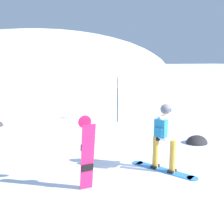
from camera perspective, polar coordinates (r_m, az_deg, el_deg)
The scene contains 6 objects.
ground_plane at distance 6.81m, azimuth 12.14°, elevation -13.41°, with size 300.00×300.00×0.00m, color white.
ridge_peak_main at distance 42.53m, azimuth -13.66°, elevation 6.83°, with size 38.48×34.63×14.12m.
snowboarder_main at distance 6.88m, azimuth 10.81°, elevation -4.95°, with size 0.97×1.68×1.71m.
spare_snowboard at distance 5.81m, azimuth -5.24°, elevation -8.70°, with size 0.28×0.31×1.64m.
piste_marker_near at distance 12.21m, azimuth 1.17°, elevation 3.39°, with size 0.20×0.20×2.08m.
rock_small at distance 9.70m, azimuth 17.30°, elevation -6.24°, with size 0.76×0.64×0.53m.
Camera 1 is at (-3.78, -4.94, 2.77)m, focal length 43.68 mm.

